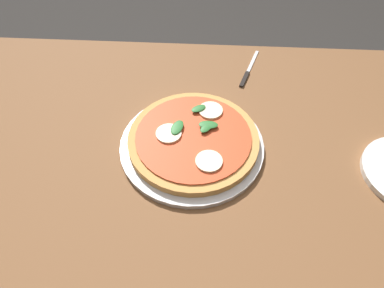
{
  "coord_description": "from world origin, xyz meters",
  "views": [
    {
      "loc": [
        -0.07,
        0.5,
        1.4
      ],
      "look_at": [
        -0.04,
        -0.02,
        0.78
      ],
      "focal_mm": 32.9,
      "sensor_mm": 36.0,
      "label": 1
    }
  ],
  "objects_px": {
    "serving_tray": "(192,145)",
    "dining_table": "(175,178)",
    "pizza": "(193,139)",
    "knife": "(247,73)"
  },
  "relations": [
    {
      "from": "dining_table",
      "to": "serving_tray",
      "type": "bearing_deg",
      "value": -153.52
    },
    {
      "from": "dining_table",
      "to": "knife",
      "type": "height_order",
      "value": "knife"
    },
    {
      "from": "serving_tray",
      "to": "dining_table",
      "type": "bearing_deg",
      "value": 26.48
    },
    {
      "from": "dining_table",
      "to": "pizza",
      "type": "distance_m",
      "value": 0.14
    },
    {
      "from": "pizza",
      "to": "knife",
      "type": "distance_m",
      "value": 0.31
    },
    {
      "from": "dining_table",
      "to": "knife",
      "type": "xyz_separation_m",
      "value": [
        -0.18,
        -0.3,
        0.1
      ]
    },
    {
      "from": "serving_tray",
      "to": "pizza",
      "type": "height_order",
      "value": "pizza"
    },
    {
      "from": "serving_tray",
      "to": "knife",
      "type": "height_order",
      "value": "serving_tray"
    },
    {
      "from": "dining_table",
      "to": "knife",
      "type": "distance_m",
      "value": 0.37
    },
    {
      "from": "knife",
      "to": "pizza",
      "type": "bearing_deg",
      "value": 63.34
    }
  ]
}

